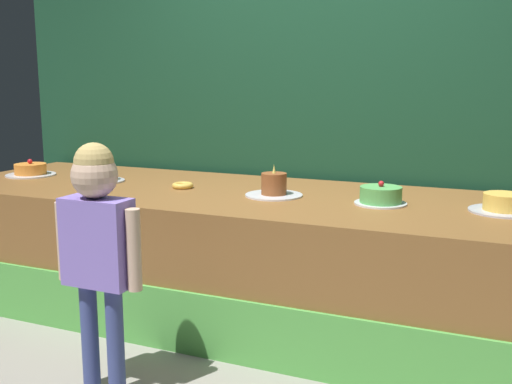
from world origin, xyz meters
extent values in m
plane|color=gray|center=(0.00, 0.00, 0.00)|extent=(12.00, 12.00, 0.00)
cube|color=brown|center=(0.00, 0.62, 0.38)|extent=(4.31, 1.24, 0.76)
cube|color=#59B24C|center=(0.00, -0.01, 0.17)|extent=(4.31, 0.02, 0.34)
cube|color=#19472D|center=(0.00, 1.34, 1.45)|extent=(4.69, 0.08, 2.90)
cylinder|color=#3F4C8C|center=(-0.48, -0.49, 0.25)|extent=(0.08, 0.08, 0.51)
cylinder|color=#3F4C8C|center=(-0.34, -0.49, 0.25)|extent=(0.08, 0.08, 0.51)
cube|color=#8C72D8|center=(-0.41, -0.49, 0.71)|extent=(0.32, 0.14, 0.40)
cylinder|color=beige|center=(-0.60, -0.49, 0.69)|extent=(0.06, 0.06, 0.36)
cylinder|color=beige|center=(-0.22, -0.49, 0.69)|extent=(0.06, 0.06, 0.36)
sphere|color=beige|center=(-0.41, -0.49, 1.01)|extent=(0.20, 0.20, 0.20)
sphere|color=tan|center=(-0.41, -0.49, 1.06)|extent=(0.17, 0.17, 0.17)
torus|color=#F2BF4C|center=(-0.61, 0.60, 0.77)|extent=(0.13, 0.13, 0.03)
cylinder|color=silver|center=(-1.83, 0.61, 0.76)|extent=(0.34, 0.34, 0.01)
cylinder|color=orange|center=(-1.83, 0.61, 0.80)|extent=(0.21, 0.21, 0.07)
sphere|color=red|center=(-1.83, 0.61, 0.86)|extent=(0.03, 0.03, 0.03)
cylinder|color=silver|center=(-1.22, 0.60, 0.76)|extent=(0.30, 0.30, 0.01)
cylinder|color=#F2BF4C|center=(-1.22, 0.60, 0.83)|extent=(0.15, 0.15, 0.12)
sphere|color=red|center=(-1.22, 0.60, 0.90)|extent=(0.04, 0.04, 0.04)
cylinder|color=silver|center=(0.00, 0.58, 0.76)|extent=(0.33, 0.33, 0.01)
cylinder|color=brown|center=(0.00, 0.58, 0.83)|extent=(0.15, 0.15, 0.12)
cone|color=#F2E566|center=(0.00, 0.58, 0.92)|extent=(0.02, 0.02, 0.05)
cylinder|color=silver|center=(0.61, 0.59, 0.76)|extent=(0.28, 0.28, 0.01)
cylinder|color=#59B259|center=(0.61, 0.59, 0.81)|extent=(0.22, 0.22, 0.09)
sphere|color=red|center=(0.61, 0.59, 0.87)|extent=(0.03, 0.03, 0.03)
cylinder|color=silver|center=(1.22, 0.65, 0.76)|extent=(0.34, 0.34, 0.01)
cylinder|color=#F2BF4C|center=(1.22, 0.65, 0.81)|extent=(0.20, 0.20, 0.08)
camera|label=1|loc=(1.27, -2.59, 1.42)|focal=42.66mm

